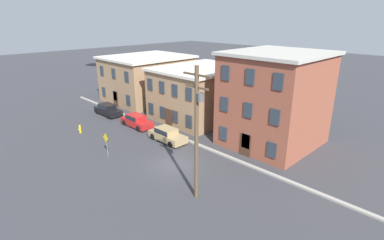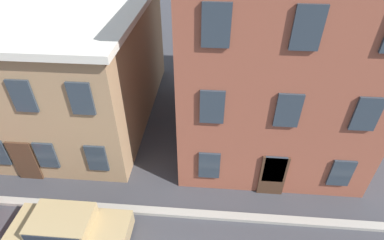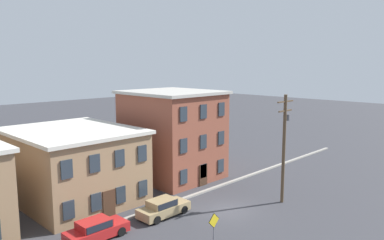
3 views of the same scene
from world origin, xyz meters
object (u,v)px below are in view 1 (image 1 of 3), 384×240
object	(u,v)px
car_black	(108,109)
caution_sign	(106,141)
fire_hydrant	(80,129)
car_tan	(167,134)
car_red	(137,120)
utility_pole	(197,128)

from	to	relation	value
car_black	caution_sign	world-z (taller)	caution_sign
fire_hydrant	car_black	bearing A→B (deg)	123.65
car_tan	car_black	bearing A→B (deg)	179.48
car_tan	fire_hydrant	bearing A→B (deg)	-147.46
car_red	caution_sign	xyz separation A→B (m)	(4.86, -6.66, 0.87)
car_tan	caution_sign	distance (m)	6.53
car_tan	utility_pole	bearing A→B (deg)	-28.74
car_tan	fire_hydrant	xyz separation A→B (m)	(-8.65, -5.52, -0.27)
caution_sign	car_red	bearing A→B (deg)	126.11
caution_sign	car_tan	bearing A→B (deg)	80.29
car_tan	fire_hydrant	distance (m)	10.26
car_black	caution_sign	distance (m)	13.07
car_red	car_tan	distance (m)	5.96
car_black	car_tan	size ratio (longest dim) A/B	1.00
utility_pole	fire_hydrant	bearing A→B (deg)	-178.94
car_black	fire_hydrant	distance (m)	6.77
car_red	fire_hydrant	size ratio (longest dim) A/B	4.58
car_black	car_tan	world-z (taller)	same
car_black	car_red	world-z (taller)	same
car_red	fire_hydrant	xyz separation A→B (m)	(-2.70, -5.79, -0.27)
caution_sign	fire_hydrant	distance (m)	7.69
car_tan	fire_hydrant	world-z (taller)	car_tan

